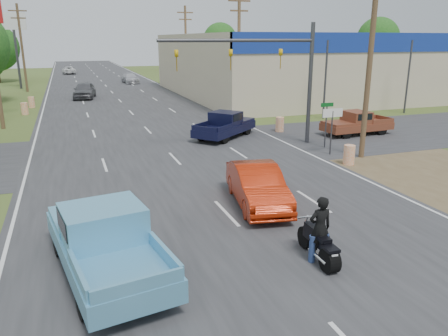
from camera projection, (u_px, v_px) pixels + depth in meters
name	position (u px, v px, depth m)	size (l,w,h in m)	color
main_road	(120.00, 101.00, 44.69)	(15.00, 180.00, 0.02)	#2D2D30
cross_road	(167.00, 150.00, 24.82)	(120.00, 10.00, 0.02)	#2D2D30
dirt_verge	(425.00, 169.00, 21.15)	(8.00, 18.00, 0.01)	brown
big_box_store	(381.00, 62.00, 54.01)	(50.00, 28.10, 6.60)	#B7A88C
utility_pole_1	(370.00, 55.00, 21.87)	(2.00, 0.28, 10.00)	#4C3823
utility_pole_2	(239.00, 48.00, 38.12)	(2.00, 0.28, 10.00)	#4C3823
utility_pole_3	(186.00, 45.00, 54.38)	(2.00, 0.28, 10.00)	#4C3823
utility_pole_6	(22.00, 46.00, 50.96)	(2.00, 0.28, 10.00)	#4C3823
tree_3	(378.00, 39.00, 87.77)	(8.40, 8.40, 10.40)	#422D19
tree_5	(220.00, 40.00, 102.37)	(7.98, 7.98, 9.88)	#422D19
barrel_0	(349.00, 155.00, 21.84)	(0.56, 0.56, 1.00)	orange
barrel_1	(280.00, 124.00, 29.65)	(0.56, 0.56, 1.00)	orange
barrel_2	(25.00, 109.00, 36.39)	(0.56, 0.56, 1.00)	orange
barrel_3	(32.00, 102.00, 40.10)	(0.56, 0.56, 1.00)	orange
pole_sign_left_far	(14.00, 30.00, 53.73)	(3.00, 0.35, 9.20)	#3F3F44
lane_sign	(332.00, 120.00, 23.32)	(1.20, 0.08, 2.52)	#3F3F44
street_name_sign	(326.00, 120.00, 24.95)	(0.80, 0.08, 2.61)	#3F3F44
signal_mast	(269.00, 63.00, 24.44)	(9.12, 0.40, 7.00)	#3F3F44
red_convertible	(257.00, 186.00, 16.39)	(1.62, 4.63, 1.53)	#A82007
motorcycle	(320.00, 246.00, 12.22)	(0.67, 2.17, 1.10)	black
rider	(320.00, 231.00, 12.15)	(0.68, 0.44, 1.85)	black
blue_pickup	(104.00, 239.00, 11.62)	(3.07, 5.99, 1.90)	black
navy_pickup	(226.00, 125.00, 27.85)	(5.04, 4.68, 1.65)	black
brown_pickup	(356.00, 123.00, 28.63)	(4.79, 2.07, 1.56)	black
distant_car_grey	(84.00, 90.00, 46.32)	(2.01, 4.99, 1.70)	#535358
distant_car_silver	(130.00, 78.00, 62.55)	(1.91, 4.71, 1.37)	silver
distant_car_white	(69.00, 70.00, 78.97)	(2.17, 4.72, 1.31)	silver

